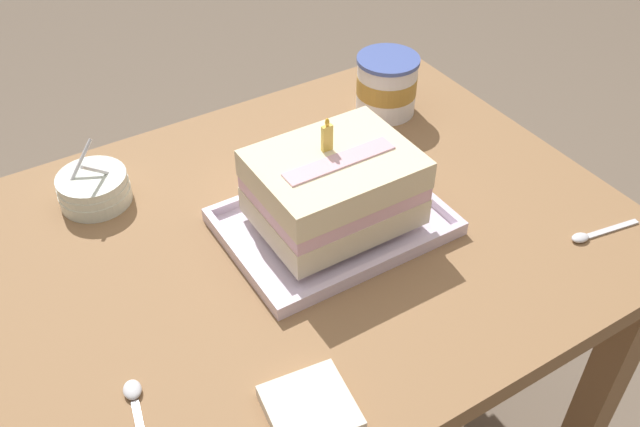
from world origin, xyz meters
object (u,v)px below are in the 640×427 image
at_px(ice_cream_tub, 387,85).
at_px(napkin_pile, 310,409).
at_px(foil_tray, 333,224).
at_px(serving_spoon_by_bowls, 135,402).
at_px(bowl_stack, 94,189).
at_px(birthday_cake, 334,187).
at_px(serving_spoon_near_tray, 591,235).

height_order(ice_cream_tub, napkin_pile, ice_cream_tub).
height_order(foil_tray, serving_spoon_by_bowls, foil_tray).
bearing_deg(bowl_stack, serving_spoon_by_bowls, -101.69).
bearing_deg(birthday_cake, serving_spoon_by_bowls, -158.88).
bearing_deg(bowl_stack, foil_tray, -41.22).
height_order(serving_spoon_by_bowls, napkin_pile, napkin_pile).
relative_size(birthday_cake, serving_spoon_by_bowls, 1.72).
relative_size(serving_spoon_by_bowls, napkin_pile, 1.19).
xyz_separation_m(serving_spoon_near_tray, napkin_pile, (-0.55, -0.04, 0.01)).
height_order(foil_tray, serving_spoon_near_tray, foil_tray).
xyz_separation_m(bowl_stack, serving_spoon_near_tray, (0.64, -0.50, -0.02)).
xyz_separation_m(foil_tray, napkin_pile, (-0.21, -0.28, 0.00)).
bearing_deg(birthday_cake, serving_spoon_near_tray, -34.87).
height_order(birthday_cake, ice_cream_tub, birthday_cake).
relative_size(foil_tray, napkin_pile, 2.95).
relative_size(bowl_stack, napkin_pile, 1.02).
height_order(bowl_stack, serving_spoon_near_tray, bowl_stack).
bearing_deg(serving_spoon_by_bowls, napkin_pile, -35.07).
height_order(birthday_cake, bowl_stack, birthday_cake).
height_order(foil_tray, napkin_pile, foil_tray).
bearing_deg(birthday_cake, napkin_pile, -127.22).
height_order(ice_cream_tub, serving_spoon_by_bowls, ice_cream_tub).
height_order(bowl_stack, ice_cream_tub, ice_cream_tub).
relative_size(ice_cream_tub, serving_spoon_by_bowls, 0.87).
xyz_separation_m(ice_cream_tub, serving_spoon_near_tray, (0.06, -0.48, -0.06)).
height_order(birthday_cake, serving_spoon_near_tray, birthday_cake).
bearing_deg(ice_cream_tub, serving_spoon_near_tray, -82.67).
height_order(bowl_stack, napkin_pile, bowl_stack).
relative_size(birthday_cake, bowl_stack, 2.02).
bearing_deg(napkin_pile, ice_cream_tub, 46.81).
bearing_deg(serving_spoon_near_tray, bowl_stack, 141.98).
height_order(foil_tray, bowl_stack, bowl_stack).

